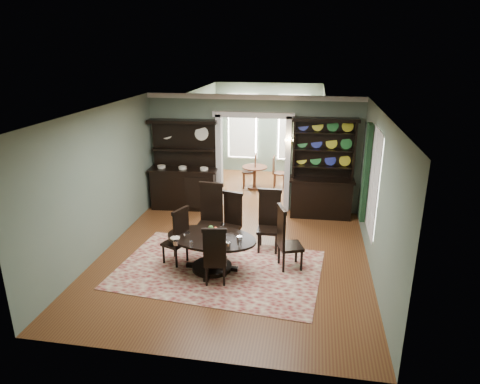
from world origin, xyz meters
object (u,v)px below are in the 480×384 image
object	(u,v)px
welsh_dresser	(322,182)
dining_table	(211,247)
parlor_table	(255,174)
sideboard	(184,178)

from	to	relation	value
welsh_dresser	dining_table	bearing A→B (deg)	-124.97
welsh_dresser	parlor_table	world-z (taller)	welsh_dresser
dining_table	parlor_table	size ratio (longest dim) A/B	2.53
sideboard	welsh_dresser	xyz separation A→B (m)	(3.59, 0.00, 0.09)
dining_table	welsh_dresser	world-z (taller)	welsh_dresser
sideboard	welsh_dresser	distance (m)	3.59
parlor_table	dining_table	bearing A→B (deg)	-91.58
sideboard	welsh_dresser	size ratio (longest dim) A/B	0.94
sideboard	dining_table	bearing A→B (deg)	-69.02
dining_table	sideboard	distance (m)	3.55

